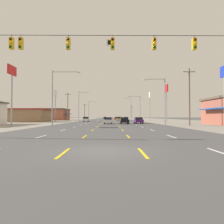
{
  "coord_description": "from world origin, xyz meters",
  "views": [
    {
      "loc": [
        0.32,
        -9.54,
        1.61
      ],
      "look_at": [
        0.98,
        74.57,
        3.49
      ],
      "focal_mm": 32.81,
      "sensor_mm": 36.0,
      "label": 1
    }
  ],
  "objects_px": {
    "sedan_center_turn_near": "(108,120)",
    "hatchback_far_left_midfar": "(86,119)",
    "sedan_inner_right_farthest": "(116,118)",
    "streetlight_left_row_2": "(89,109)",
    "streetlight_right_row_0": "(162,98)",
    "pole_sign_left_row_0": "(12,79)",
    "pole_sign_left_row_1": "(55,97)",
    "sedan_inner_left_distant_a": "(105,118)",
    "streetlight_right_row_2": "(130,107)",
    "streetlight_right_row_1": "(139,106)",
    "sedan_inner_right_nearest": "(124,120)",
    "hatchback_inner_right_far": "(119,119)",
    "streetlight_left_row_0": "(55,93)",
    "pole_sign_right_row_1": "(166,93)",
    "streetlight_left_row_1": "(80,104)",
    "sedan_far_right_farther": "(126,118)",
    "pole_sign_right_row_2": "(150,99)",
    "sedan_far_right_mid": "(138,120)"
  },
  "relations": [
    {
      "from": "hatchback_far_left_midfar",
      "to": "streetlight_right_row_0",
      "type": "xyz_separation_m",
      "value": [
        16.97,
        -26.64,
        4.26
      ]
    },
    {
      "from": "pole_sign_left_row_1",
      "to": "hatchback_far_left_midfar",
      "type": "bearing_deg",
      "value": 13.12
    },
    {
      "from": "pole_sign_left_row_0",
      "to": "pole_sign_right_row_2",
      "type": "height_order",
      "value": "pole_sign_right_row_2"
    },
    {
      "from": "sedan_far_right_farther",
      "to": "pole_sign_left_row_0",
      "type": "distance_m",
      "value": 62.99
    },
    {
      "from": "sedan_center_turn_near",
      "to": "hatchback_far_left_midfar",
      "type": "relative_size",
      "value": 1.15
    },
    {
      "from": "pole_sign_right_row_2",
      "to": "streetlight_left_row_2",
      "type": "relative_size",
      "value": 1.23
    },
    {
      "from": "sedan_inner_right_farthest",
      "to": "streetlight_left_row_2",
      "type": "height_order",
      "value": "streetlight_left_row_2"
    },
    {
      "from": "sedan_inner_right_nearest",
      "to": "hatchback_far_left_midfar",
      "type": "height_order",
      "value": "hatchback_far_left_midfar"
    },
    {
      "from": "hatchback_inner_right_far",
      "to": "sedan_far_right_farther",
      "type": "relative_size",
      "value": 0.87
    },
    {
      "from": "sedan_inner_right_farthest",
      "to": "hatchback_far_left_midfar",
      "type": "bearing_deg",
      "value": -103.4
    },
    {
      "from": "streetlight_right_row_1",
      "to": "sedan_inner_left_distant_a",
      "type": "bearing_deg",
      "value": 100.99
    },
    {
      "from": "sedan_center_turn_near",
      "to": "sedan_far_right_mid",
      "type": "xyz_separation_m",
      "value": [
        7.05,
        1.94,
        0.0
      ]
    },
    {
      "from": "hatchback_far_left_midfar",
      "to": "sedan_inner_left_distant_a",
      "type": "xyz_separation_m",
      "value": [
        3.94,
        71.12,
        -0.03
      ]
    },
    {
      "from": "pole_sign_left_row_0",
      "to": "streetlight_right_row_2",
      "type": "bearing_deg",
      "value": 69.46
    },
    {
      "from": "sedan_far_right_farther",
      "to": "pole_sign_left_row_0",
      "type": "xyz_separation_m",
      "value": [
        -22.18,
        -58.57,
        6.66
      ]
    },
    {
      "from": "streetlight_left_row_0",
      "to": "streetlight_right_row_2",
      "type": "xyz_separation_m",
      "value": [
        19.4,
        61.66,
        0.25
      ]
    },
    {
      "from": "pole_sign_right_row_1",
      "to": "streetlight_left_row_2",
      "type": "height_order",
      "value": "pole_sign_right_row_1"
    },
    {
      "from": "streetlight_right_row_1",
      "to": "streetlight_left_row_2",
      "type": "bearing_deg",
      "value": 122.34
    },
    {
      "from": "sedan_inner_right_farthest",
      "to": "streetlight_right_row_2",
      "type": "distance_m",
      "value": 13.06
    },
    {
      "from": "hatchback_far_left_midfar",
      "to": "sedan_inner_right_farthest",
      "type": "bearing_deg",
      "value": 76.6
    },
    {
      "from": "pole_sign_right_row_1",
      "to": "streetlight_left_row_1",
      "type": "xyz_separation_m",
      "value": [
        -24.82,
        14.47,
        -2.03
      ]
    },
    {
      "from": "pole_sign_left_row_1",
      "to": "pole_sign_right_row_2",
      "type": "xyz_separation_m",
      "value": [
        31.74,
        17.35,
        1.05
      ]
    },
    {
      "from": "hatchback_far_left_midfar",
      "to": "streetlight_left_row_0",
      "type": "distance_m",
      "value": 27.22
    },
    {
      "from": "sedan_far_right_farther",
      "to": "streetlight_right_row_0",
      "type": "relative_size",
      "value": 0.52
    },
    {
      "from": "sedan_inner_right_nearest",
      "to": "pole_sign_left_row_0",
      "type": "height_order",
      "value": "pole_sign_left_row_0"
    },
    {
      "from": "sedan_inner_right_nearest",
      "to": "streetlight_left_row_2",
      "type": "xyz_separation_m",
      "value": [
        -13.22,
        53.3,
        4.42
      ]
    },
    {
      "from": "sedan_center_turn_near",
      "to": "sedan_far_right_farther",
      "type": "relative_size",
      "value": 1.0
    },
    {
      "from": "sedan_center_turn_near",
      "to": "streetlight_left_row_0",
      "type": "distance_m",
      "value": 13.74
    },
    {
      "from": "sedan_inner_left_distant_a",
      "to": "streetlight_right_row_2",
      "type": "height_order",
      "value": "streetlight_right_row_2"
    },
    {
      "from": "sedan_inner_right_nearest",
      "to": "hatchback_inner_right_far",
      "type": "relative_size",
      "value": 1.15
    },
    {
      "from": "sedan_center_turn_near",
      "to": "sedan_inner_right_farthest",
      "type": "xyz_separation_m",
      "value": [
        3.73,
        63.09,
        0.0
      ]
    },
    {
      "from": "sedan_far_right_farther",
      "to": "streetlight_left_row_0",
      "type": "xyz_separation_m",
      "value": [
        -16.67,
        -53.75,
        5.11
      ]
    },
    {
      "from": "sedan_far_right_mid",
      "to": "pole_sign_right_row_1",
      "type": "bearing_deg",
      "value": 35.21
    },
    {
      "from": "pole_sign_right_row_2",
      "to": "streetlight_right_row_0",
      "type": "bearing_deg",
      "value": -97.86
    },
    {
      "from": "hatchback_far_left_midfar",
      "to": "sedan_far_right_farther",
      "type": "xyz_separation_m",
      "value": [
        14.33,
        27.1,
        -0.03
      ]
    },
    {
      "from": "sedan_far_right_farther",
      "to": "sedan_inner_right_farthest",
      "type": "distance_m",
      "value": 18.37
    },
    {
      "from": "streetlight_right_row_2",
      "to": "hatchback_far_left_midfar",
      "type": "bearing_deg",
      "value": -115.98
    },
    {
      "from": "hatchback_far_left_midfar",
      "to": "streetlight_right_row_1",
      "type": "distance_m",
      "value": 17.96
    },
    {
      "from": "streetlight_right_row_2",
      "to": "streetlight_left_row_2",
      "type": "bearing_deg",
      "value": 180.0
    },
    {
      "from": "sedan_far_right_farther",
      "to": "pole_sign_left_row_0",
      "type": "relative_size",
      "value": 0.47
    },
    {
      "from": "sedan_inner_right_farthest",
      "to": "streetlight_left_row_1",
      "type": "distance_m",
      "value": 43.34
    },
    {
      "from": "pole_sign_left_row_0",
      "to": "pole_sign_left_row_1",
      "type": "relative_size",
      "value": 1.01
    },
    {
      "from": "streetlight_left_row_1",
      "to": "streetlight_right_row_0",
      "type": "bearing_deg",
      "value": -57.58
    },
    {
      "from": "sedan_inner_left_distant_a",
      "to": "pole_sign_left_row_0",
      "type": "distance_m",
      "value": 103.49
    },
    {
      "from": "sedan_inner_right_farthest",
      "to": "streetlight_right_row_1",
      "type": "relative_size",
      "value": 0.52
    },
    {
      "from": "sedan_inner_right_nearest",
      "to": "streetlight_right_row_0",
      "type": "relative_size",
      "value": 0.52
    },
    {
      "from": "pole_sign_left_row_0",
      "to": "pole_sign_left_row_1",
      "type": "bearing_deg",
      "value": 92.22
    },
    {
      "from": "sedan_inner_right_nearest",
      "to": "pole_sign_right_row_2",
      "type": "xyz_separation_m",
      "value": [
        12.11,
        33.54,
        7.73
      ]
    },
    {
      "from": "streetlight_left_row_1",
      "to": "streetlight_right_row_2",
      "type": "distance_m",
      "value": 36.58
    },
    {
      "from": "pole_sign_left_row_0",
      "to": "sedan_inner_right_farthest",
      "type": "bearing_deg",
      "value": 76.35
    }
  ]
}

